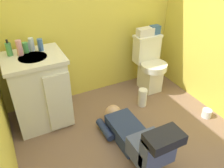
{
  "coord_description": "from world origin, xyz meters",
  "views": [
    {
      "loc": [
        -0.99,
        -1.53,
        1.81
      ],
      "look_at": [
        -0.02,
        0.38,
        0.45
      ],
      "focal_mm": 37.04,
      "sensor_mm": 36.0,
      "label": 1
    }
  ],
  "objects": [
    {
      "name": "bottle_blue",
      "position": [
        -0.64,
        0.78,
        0.88
      ],
      "size": [
        0.06,
        0.06,
        0.13
      ],
      "primitive_type": "cylinder",
      "color": "#3F69B0",
      "rests_on": "vanity_cabinet"
    },
    {
      "name": "faucet",
      "position": [
        -0.76,
        0.82,
        0.87
      ],
      "size": [
        0.02,
        0.02,
        0.1
      ],
      "primitive_type": "cylinder",
      "color": "silver",
      "rests_on": "vanity_cabinet"
    },
    {
      "name": "toilet",
      "position": [
        0.72,
        0.72,
        0.37
      ],
      "size": [
        0.36,
        0.46,
        0.75
      ],
      "color": "white",
      "rests_on": "ground_plane"
    },
    {
      "name": "bottle_pink",
      "position": [
        -0.85,
        0.76,
        0.9
      ],
      "size": [
        0.06,
        0.06,
        0.16
      ],
      "primitive_type": "cylinder",
      "color": "pink",
      "rests_on": "vanity_cabinet"
    },
    {
      "name": "bottle_green",
      "position": [
        -0.79,
        0.8,
        0.87
      ],
      "size": [
        0.05,
        0.05,
        0.11
      ],
      "primitive_type": "cylinder",
      "color": "#489C52",
      "rests_on": "vanity_cabinet"
    },
    {
      "name": "toilet_paper_roll",
      "position": [
        0.98,
        -0.14,
        0.05
      ],
      "size": [
        0.11,
        0.11,
        0.1
      ],
      "primitive_type": "cylinder",
      "color": "white",
      "rests_on": "ground_plane"
    },
    {
      "name": "soap_dispenser",
      "position": [
        -0.95,
        0.8,
        0.89
      ],
      "size": [
        0.06,
        0.06,
        0.17
      ],
      "color": "#4A974F",
      "rests_on": "vanity_cabinet"
    },
    {
      "name": "paper_towel_roll",
      "position": [
        0.42,
        0.4,
        0.12
      ],
      "size": [
        0.11,
        0.11,
        0.23
      ],
      "primitive_type": "cylinder",
      "color": "white",
      "rests_on": "ground_plane"
    },
    {
      "name": "ground_plane",
      "position": [
        0.0,
        0.0,
        -0.02
      ],
      "size": [
        2.77,
        3.01,
        0.04
      ],
      "primitive_type": "cube",
      "color": "#7E5F4B"
    },
    {
      "name": "person_plumber",
      "position": [
        -0.04,
        -0.19,
        0.18
      ],
      "size": [
        0.39,
        1.06,
        0.52
      ],
      "color": "navy",
      "rests_on": "ground_plane"
    },
    {
      "name": "vanity_cabinet",
      "position": [
        -0.75,
        0.67,
        0.42
      ],
      "size": [
        0.6,
        0.53,
        0.82
      ],
      "color": "silver",
      "rests_on": "ground_plane"
    },
    {
      "name": "wall_back",
      "position": [
        0.0,
        1.04,
        1.2
      ],
      "size": [
        2.43,
        0.08,
        2.4
      ],
      "primitive_type": "cube",
      "color": "#DCC948",
      "rests_on": "ground_plane"
    },
    {
      "name": "tissue_box",
      "position": [
        0.67,
        0.81,
        0.8
      ],
      "size": [
        0.22,
        0.11,
        0.1
      ],
      "primitive_type": "cube",
      "color": "silver",
      "rests_on": "toilet"
    },
    {
      "name": "toiletry_bag",
      "position": [
        0.82,
        0.81,
        0.81
      ],
      "size": [
        0.12,
        0.09,
        0.11
      ],
      "primitive_type": "cube",
      "color": "#33598C",
      "rests_on": "toilet"
    },
    {
      "name": "bottle_clear",
      "position": [
        -0.72,
        0.82,
        0.89
      ],
      "size": [
        0.05,
        0.05,
        0.14
      ],
      "primitive_type": "cylinder",
      "color": "silver",
      "rests_on": "vanity_cabinet"
    }
  ]
}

